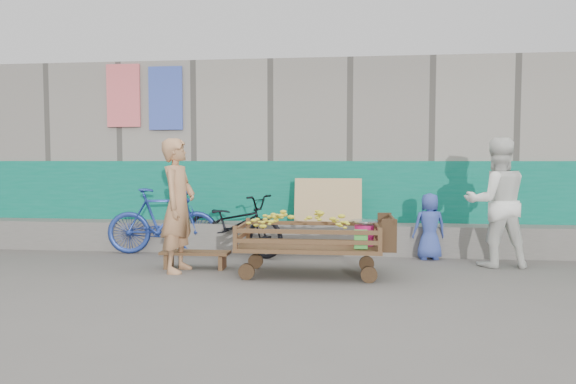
# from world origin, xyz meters

# --- Properties ---
(ground) EXTENTS (80.00, 80.00, 0.00)m
(ground) POSITION_xyz_m (0.00, 0.00, 0.00)
(ground) COLOR #5E5A55
(ground) RESTS_ON ground
(building_wall) EXTENTS (12.00, 3.50, 3.00)m
(building_wall) POSITION_xyz_m (-0.00, 4.05, 1.47)
(building_wall) COLOR gray
(building_wall) RESTS_ON ground
(banana_cart) EXTENTS (1.89, 0.86, 0.80)m
(banana_cart) POSITION_xyz_m (0.08, 0.81, 0.54)
(banana_cart) COLOR #4F2B1E
(banana_cart) RESTS_ON ground
(bench) EXTENTS (0.90, 0.27, 0.23)m
(bench) POSITION_xyz_m (-1.39, 1.04, 0.17)
(bench) COLOR #4F2B1E
(bench) RESTS_ON ground
(vendor_man) EXTENTS (0.45, 0.65, 1.69)m
(vendor_man) POSITION_xyz_m (-1.55, 0.85, 0.84)
(vendor_man) COLOR tan
(vendor_man) RESTS_ON ground
(woman) EXTENTS (0.88, 0.71, 1.71)m
(woman) POSITION_xyz_m (2.55, 1.62, 0.86)
(woman) COLOR white
(woman) RESTS_ON ground
(child) EXTENTS (0.51, 0.37, 0.95)m
(child) POSITION_xyz_m (1.75, 2.01, 0.47)
(child) COLOR #364BA4
(child) RESTS_ON ground
(bicycle_dark) EXTENTS (1.82, 1.26, 0.91)m
(bicycle_dark) POSITION_xyz_m (-1.10, 2.05, 0.45)
(bicycle_dark) COLOR black
(bicycle_dark) RESTS_ON ground
(bicycle_blue) EXTENTS (1.71, 0.76, 0.99)m
(bicycle_blue) POSITION_xyz_m (-2.19, 2.05, 0.50)
(bicycle_blue) COLOR navy
(bicycle_blue) RESTS_ON ground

